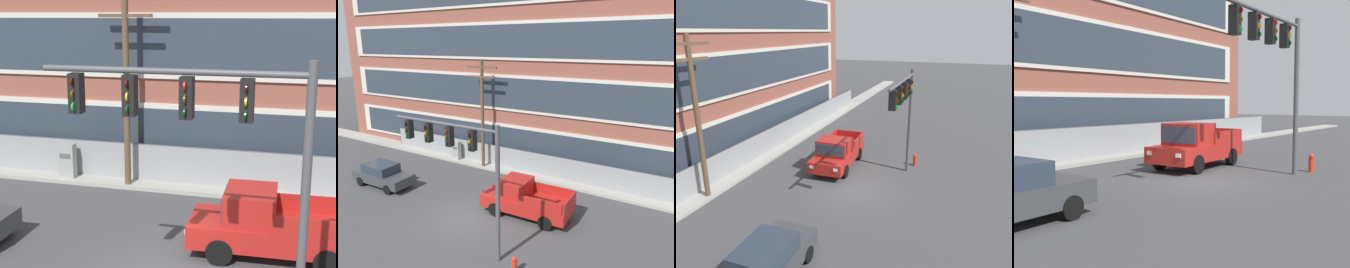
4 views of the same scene
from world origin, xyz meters
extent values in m
plane|color=#424244|center=(0.00, 0.00, 0.00)|extent=(160.00, 160.00, 0.00)
cube|color=#9E9B93|center=(0.00, 7.38, 0.08)|extent=(80.00, 1.66, 0.16)
cube|color=beige|center=(-1.60, 8.15, 2.09)|extent=(35.65, 0.10, 2.74)
cube|color=#2D3844|center=(-1.60, 8.09, 2.09)|extent=(34.10, 0.06, 2.28)
cube|color=beige|center=(-1.60, 8.15, 5.89)|extent=(35.65, 0.10, 2.74)
cube|color=#2D3844|center=(-1.60, 8.09, 5.89)|extent=(34.10, 0.06, 2.28)
cube|color=beige|center=(-1.60, 8.15, 9.69)|extent=(35.65, 0.10, 2.74)
cube|color=#2D3844|center=(-1.60, 8.09, 9.69)|extent=(34.10, 0.06, 2.28)
cube|color=gray|center=(3.64, 7.58, 0.87)|extent=(34.56, 0.04, 1.74)
cylinder|color=#4C4C51|center=(20.92, 7.58, 0.87)|extent=(0.06, 0.06, 1.74)
cylinder|color=#4C4C51|center=(3.64, 7.58, 1.74)|extent=(34.56, 0.05, 0.05)
cylinder|color=#4C4C51|center=(3.68, -2.26, 3.16)|extent=(0.20, 0.20, 6.32)
cylinder|color=#4C4C51|center=(0.75, -2.26, 6.02)|extent=(5.86, 0.14, 0.14)
cube|color=black|center=(2.41, -2.26, 5.47)|extent=(0.28, 0.32, 0.90)
cylinder|color=#4B0807|center=(2.41, -2.44, 5.75)|extent=(0.04, 0.18, 0.18)
cylinder|color=gold|center=(2.41, -2.44, 5.47)|extent=(0.04, 0.18, 0.18)
cylinder|color=#0A4011|center=(2.41, -2.44, 5.19)|extent=(0.04, 0.18, 0.18)
cube|color=black|center=(1.13, -2.26, 5.47)|extent=(0.28, 0.32, 0.90)
cylinder|color=red|center=(1.13, -2.44, 5.75)|extent=(0.04, 0.18, 0.18)
cylinder|color=#503E08|center=(1.13, -2.44, 5.47)|extent=(0.04, 0.18, 0.18)
cylinder|color=#0A4011|center=(1.13, -2.44, 5.19)|extent=(0.04, 0.18, 0.18)
cube|color=black|center=(-0.14, -2.26, 5.47)|extent=(0.28, 0.32, 0.90)
cylinder|color=#4B0807|center=(-0.14, -2.44, 5.75)|extent=(0.04, 0.18, 0.18)
cylinder|color=gold|center=(-0.14, -2.44, 5.47)|extent=(0.04, 0.18, 0.18)
cylinder|color=#0A4011|center=(-0.14, -2.44, 5.19)|extent=(0.04, 0.18, 0.18)
cube|color=black|center=(-1.41, -2.26, 5.47)|extent=(0.28, 0.32, 0.90)
cylinder|color=#4B0807|center=(-1.41, -2.44, 5.75)|extent=(0.04, 0.18, 0.18)
cylinder|color=#503E08|center=(-1.41, -2.44, 5.47)|extent=(0.04, 0.18, 0.18)
cylinder|color=green|center=(-1.41, -2.44, 5.19)|extent=(0.04, 0.18, 0.18)
cube|color=#AD1E19|center=(2.86, 2.06, 0.75)|extent=(5.17, 2.28, 0.70)
cube|color=#AD1E19|center=(2.15, 2.03, 1.58)|extent=(1.60, 1.97, 0.95)
cube|color=#283342|center=(1.37, 2.00, 1.58)|extent=(0.13, 1.70, 0.71)
cube|color=#AD1E19|center=(4.05, 1.13, 1.38)|extent=(2.55, 0.22, 0.56)
cube|color=#AD1E19|center=(3.97, 3.08, 1.38)|extent=(2.55, 0.22, 0.56)
cube|color=#AD1E19|center=(5.37, 2.16, 1.38)|extent=(0.18, 1.99, 0.56)
cylinder|color=black|center=(1.38, 1.04, 0.40)|extent=(0.81, 0.29, 0.80)
cylinder|color=black|center=(1.30, 2.95, 0.40)|extent=(0.81, 0.29, 0.80)
cylinder|color=black|center=(4.43, 1.16, 0.40)|extent=(0.81, 0.29, 0.80)
cylinder|color=black|center=(4.35, 3.07, 0.40)|extent=(0.81, 0.29, 0.80)
cube|color=white|center=(0.33, 1.23, 0.85)|extent=(0.07, 0.24, 0.16)
cube|color=white|center=(0.27, 2.68, 0.85)|extent=(0.07, 0.24, 0.16)
cube|color=#383A3D|center=(-7.49, 0.54, 0.64)|extent=(4.35, 1.88, 0.64)
cube|color=#283342|center=(-7.67, 0.54, 1.26)|extent=(2.18, 1.62, 0.60)
cylinder|color=black|center=(-6.17, 1.41, 0.32)|extent=(0.64, 0.21, 0.64)
cylinder|color=black|center=(-6.14, -0.28, 0.32)|extent=(0.64, 0.21, 0.64)
cylinder|color=brown|center=(-3.52, 6.87, 4.17)|extent=(0.26, 0.26, 8.34)
cube|color=brown|center=(-3.52, 6.87, 7.84)|extent=(2.63, 0.14, 0.14)
cube|color=brown|center=(-3.52, 6.87, 7.14)|extent=(2.24, 0.14, 0.14)
cylinder|color=red|center=(4.70, -2.59, 0.29)|extent=(0.24, 0.24, 0.58)
sphere|color=red|center=(4.70, -2.59, 0.67)|extent=(0.22, 0.22, 0.22)
camera|label=1|loc=(3.58, -12.76, 7.22)|focal=55.00mm
camera|label=2|loc=(10.60, -13.01, 9.48)|focal=35.00mm
camera|label=3|loc=(-15.44, -5.25, 8.40)|focal=35.00mm
camera|label=4|loc=(-12.87, -8.71, 2.97)|focal=45.00mm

